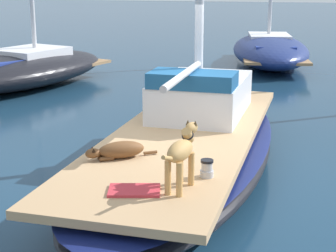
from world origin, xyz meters
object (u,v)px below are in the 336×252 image
coiled_rope (127,146)px  moored_boat_far_astern (270,49)px  moored_boat_port_side (20,69)px  dog_brown (119,150)px  deck_towel (134,190)px  deck_winch (207,169)px  sailboat_main (185,152)px  dog_tan (181,152)px

coiled_rope → moored_boat_far_astern: (0.98, 12.08, -0.13)m
coiled_rope → moored_boat_port_side: bearing=129.1°
dog_brown → deck_towel: dog_brown is taller
dog_brown → moored_boat_port_side: size_ratio=0.13×
deck_winch → deck_towel: deck_winch is taller
sailboat_main → moored_boat_far_astern: bearing=88.0°
dog_brown → moored_boat_port_side: moored_boat_port_side is taller
moored_boat_far_astern → dog_brown: bearing=-94.3°
dog_tan → moored_boat_port_side: 10.08m
sailboat_main → dog_brown: dog_brown is taller
dog_brown → moored_boat_far_astern: size_ratio=0.10×
dog_brown → deck_towel: bearing=-62.2°
sailboat_main → deck_towel: 2.51m
deck_winch → moored_boat_port_side: bearing=131.7°
dog_brown → deck_winch: bearing=-17.6°
dog_tan → coiled_rope: (-1.06, 1.27, -0.40)m
dog_tan → deck_towel: size_ratio=1.67×
sailboat_main → deck_towel: (0.01, -2.48, 0.34)m
sailboat_main → dog_tan: dog_tan is taller
dog_tan → deck_towel: (-0.47, -0.23, -0.41)m
sailboat_main → moored_boat_port_side: bearing=136.7°
dog_tan → sailboat_main: bearing=102.0°
deck_winch → moored_boat_far_astern: moored_boat_far_astern is taller
sailboat_main → deck_towel: size_ratio=12.99×
coiled_rope → moored_boat_far_astern: 12.12m
coiled_rope → moored_boat_port_side: (-5.30, 6.53, -0.18)m
deck_winch → dog_brown: bearing=162.4°
dog_tan → deck_winch: (0.21, 0.42, -0.32)m
dog_tan → deck_towel: dog_tan is taller
sailboat_main → dog_brown: size_ratio=8.70×
deck_towel → coiled_rope: bearing=111.4°
moored_boat_port_side → sailboat_main: bearing=-43.3°
dog_brown → dog_tan: bearing=-38.4°
dog_tan → moored_boat_far_astern: size_ratio=0.12×
dog_tan → deck_towel: bearing=-154.0°
dog_tan → moored_boat_far_astern: (-0.09, 13.35, -0.53)m
sailboat_main → deck_towel: bearing=-89.8°
sailboat_main → dog_tan: size_ratio=7.76×
deck_winch → sailboat_main: bearing=110.6°
dog_tan → coiled_rope: 1.70m
sailboat_main → dog_tan: bearing=-78.0°
deck_towel → dog_tan: bearing=26.0°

